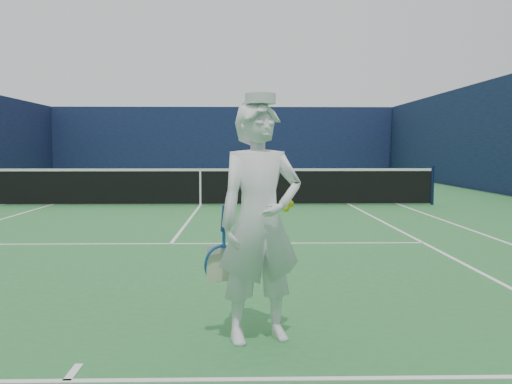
% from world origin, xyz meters
% --- Properties ---
extents(ground, '(80.00, 80.00, 0.00)m').
position_xyz_m(ground, '(0.00, 0.00, 0.00)').
color(ground, '#2B7136').
rests_on(ground, ground).
extents(court_markings, '(11.03, 23.83, 0.01)m').
position_xyz_m(court_markings, '(0.00, 0.00, 0.00)').
color(court_markings, white).
rests_on(court_markings, ground).
extents(windscreen_fence, '(20.12, 36.12, 4.00)m').
position_xyz_m(windscreen_fence, '(0.00, 0.00, 2.00)').
color(windscreen_fence, '#0F1838').
rests_on(windscreen_fence, ground).
extents(tennis_net, '(12.88, 0.09, 1.07)m').
position_xyz_m(tennis_net, '(0.00, 0.00, 0.55)').
color(tennis_net, '#141E4C').
rests_on(tennis_net, ground).
extents(tennis_player, '(0.89, 0.65, 1.97)m').
position_xyz_m(tennis_player, '(1.31, -11.08, 0.96)').
color(tennis_player, white).
rests_on(tennis_player, ground).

